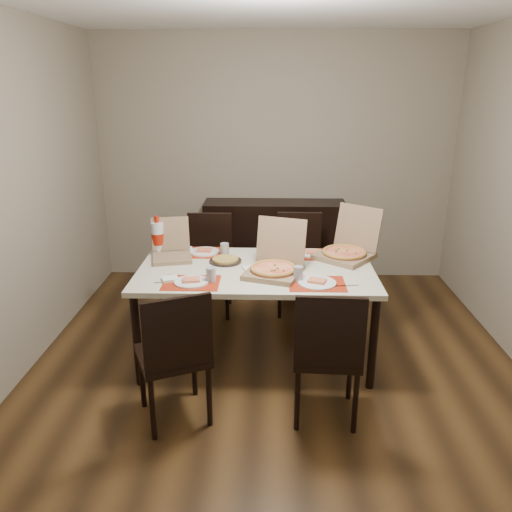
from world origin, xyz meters
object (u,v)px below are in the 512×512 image
chair_far_left (209,259)px  soda_bottle (158,238)px  dip_bowl (262,259)px  dining_table (256,276)px  chair_near_right (327,351)px  pizza_box_center (275,266)px  chair_far_right (299,258)px  sideboard (274,243)px  chair_near_left (175,353)px

chair_far_left → soda_bottle: bearing=-122.5°
chair_far_left → dip_bowl: (0.52, -0.72, 0.25)m
dining_table → chair_far_left: chair_far_left is taller
chair_near_right → pizza_box_center: (-0.33, 0.72, 0.30)m
chair_near_right → chair_far_right: same height
dining_table → chair_far_left: size_ratio=1.94×
chair_near_right → pizza_box_center: pizza_box_center is taller
sideboard → chair_near_right: size_ratio=1.61×
chair_far_left → chair_far_right: 0.86m
sideboard → dip_bowl: sideboard is taller
chair_far_right → chair_near_left: bearing=-115.7°
chair_far_right → soda_bottle: 1.40m
sideboard → soda_bottle: (-0.97, -1.27, 0.44)m
chair_far_left → chair_far_right: bearing=3.3°
chair_near_left → chair_far_right: bearing=64.3°
chair_near_left → chair_far_left: same height
chair_far_right → chair_far_left: bearing=-176.7°
chair_near_left → chair_far_right: size_ratio=1.00×
sideboard → soda_bottle: 1.66m
sideboard → chair_far_left: bearing=-130.8°
chair_near_left → chair_far_right: 2.00m
chair_far_left → soda_bottle: 0.75m
chair_near_right → chair_near_left: bearing=-177.2°
chair_far_left → pizza_box_center: (0.61, -0.99, 0.30)m
pizza_box_center → chair_far_right: bearing=76.7°
sideboard → dining_table: (-0.15, -1.60, 0.23)m
chair_far_right → pizza_box_center: 1.11m
chair_near_right → soda_bottle: (-1.29, 1.15, 0.37)m
chair_near_left → chair_far_left: bearing=89.7°
sideboard → chair_far_left: chair_far_left is taller
chair_near_right → dining_table: bearing=119.7°
chair_near_right → chair_far_left: (-0.94, 1.70, 0.00)m
chair_far_left → dip_bowl: size_ratio=8.09×
chair_near_left → soda_bottle: (-0.34, 1.20, 0.37)m
sideboard → soda_bottle: bearing=-127.4°
chair_near_right → soda_bottle: bearing=138.2°
soda_bottle → chair_near_left: bearing=-74.1°
sideboard → chair_near_left: chair_near_left is taller
chair_near_left → dip_bowl: (0.53, 1.03, 0.25)m
dining_table → pizza_box_center: pizza_box_center is taller
dining_table → soda_bottle: bearing=158.1°
pizza_box_center → dip_bowl: size_ratio=4.53×
sideboard → dip_bowl: 1.48m
chair_near_right → pizza_box_center: bearing=114.7°
chair_far_left → dip_bowl: 0.92m
pizza_box_center → chair_near_right: bearing=-65.3°
dining_table → chair_near_left: bearing=-118.9°
sideboard → chair_near_right: chair_near_right is taller
soda_bottle → chair_near_right: bearing=-41.8°
chair_near_right → chair_far_left: bearing=118.9°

